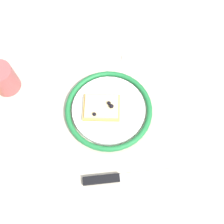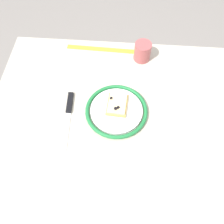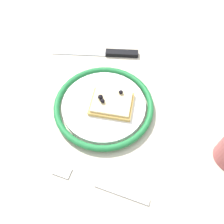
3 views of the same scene
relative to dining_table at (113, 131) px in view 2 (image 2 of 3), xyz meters
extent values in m
plane|color=gray|center=(0.00, 0.00, -0.64)|extent=(6.00, 6.00, 0.00)
cube|color=#BCB29E|center=(0.00, 0.00, 0.07)|extent=(0.95, 0.82, 0.04)
cylinder|color=#4C4742|center=(-0.42, -0.35, -0.29)|extent=(0.05, 0.05, 0.68)
cylinder|color=#4C4742|center=(0.42, -0.35, -0.29)|extent=(0.05, 0.05, 0.68)
cylinder|color=#4C4742|center=(0.42, 0.35, -0.29)|extent=(0.05, 0.05, 0.68)
cylinder|color=white|center=(-0.01, -0.04, 0.10)|extent=(0.20, 0.20, 0.02)
torus|color=#1E7238|center=(-0.01, -0.04, 0.10)|extent=(0.23, 0.23, 0.01)
cube|color=tan|center=(-0.01, -0.06, 0.11)|extent=(0.08, 0.10, 0.01)
cube|color=beige|center=(-0.01, -0.06, 0.12)|extent=(0.07, 0.09, 0.01)
sphere|color=black|center=(0.01, -0.08, 0.13)|extent=(0.01, 0.01, 0.01)
sphere|color=black|center=(-0.02, -0.04, 0.13)|extent=(0.01, 0.01, 0.01)
sphere|color=black|center=(-0.01, -0.03, 0.13)|extent=(0.01, 0.01, 0.01)
cube|color=silver|center=(0.16, 0.06, 0.09)|extent=(0.03, 0.15, 0.00)
cube|color=black|center=(0.17, -0.06, 0.09)|extent=(0.03, 0.09, 0.01)
cube|color=silver|center=(-0.20, -0.10, 0.09)|extent=(0.04, 0.11, 0.00)
cube|color=silver|center=(-0.17, 0.03, 0.09)|extent=(0.03, 0.04, 0.00)
cylinder|color=#A54C4C|center=(-0.10, -0.32, 0.13)|extent=(0.07, 0.07, 0.08)
cube|color=yellow|center=(0.05, -0.36, 0.09)|extent=(0.36, 0.04, 0.00)
camera|label=1|loc=(0.26, -0.04, 0.73)|focal=40.88mm
camera|label=2|loc=(-0.03, 0.41, 0.86)|focal=37.61mm
camera|label=3|loc=(-0.32, -0.09, 0.56)|focal=38.25mm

